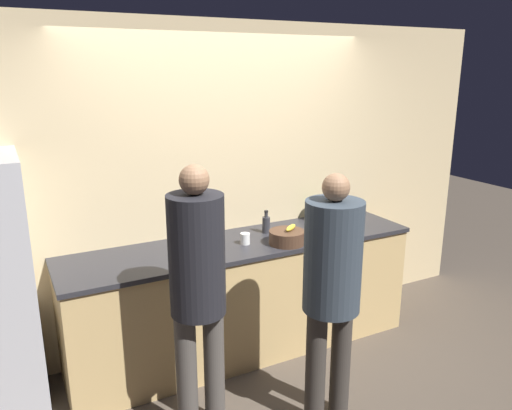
% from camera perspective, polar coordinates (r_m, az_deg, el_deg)
% --- Properties ---
extents(ground_plane, '(14.00, 14.00, 0.00)m').
position_cam_1_polar(ground_plane, '(4.01, 1.10, -18.50)').
color(ground_plane, '#4C4238').
extents(wall_back, '(5.20, 0.06, 2.60)m').
position_cam_1_polar(wall_back, '(4.11, -3.77, 2.16)').
color(wall_back, '#D6BC8C').
rests_on(wall_back, ground_plane).
extents(counter, '(2.80, 0.72, 0.93)m').
position_cam_1_polar(counter, '(4.09, -1.56, -10.29)').
color(counter, tan).
rests_on(counter, ground_plane).
extents(person_left, '(0.33, 0.33, 1.73)m').
position_cam_1_polar(person_left, '(2.99, -6.69, -8.82)').
color(person_left, '#4C4742').
rests_on(person_left, ground_plane).
extents(person_center, '(0.35, 0.35, 1.65)m').
position_cam_1_polar(person_center, '(3.11, 8.67, -8.46)').
color(person_center, '#38332D').
rests_on(person_center, ground_plane).
extents(fruit_bowl, '(0.27, 0.27, 0.14)m').
position_cam_1_polar(fruit_bowl, '(3.84, 3.56, -3.67)').
color(fruit_bowl, '#4C3323').
rests_on(fruit_bowl, counter).
extents(utensil_crock, '(0.11, 0.11, 0.24)m').
position_cam_1_polar(utensil_crock, '(4.49, 9.44, -0.79)').
color(utensil_crock, silver).
rests_on(utensil_crock, counter).
extents(bottle_dark, '(0.06, 0.06, 0.19)m').
position_cam_1_polar(bottle_dark, '(4.08, 1.16, -2.18)').
color(bottle_dark, '#333338').
rests_on(bottle_dark, counter).
extents(cup_white, '(0.07, 0.07, 0.09)m').
position_cam_1_polar(cup_white, '(3.83, -1.25, -3.87)').
color(cup_white, white).
rests_on(cup_white, counter).
extents(potted_plant, '(0.13, 0.13, 0.21)m').
position_cam_1_polar(potted_plant, '(4.43, 6.92, -0.33)').
color(potted_plant, '#3D3D42').
rests_on(potted_plant, counter).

